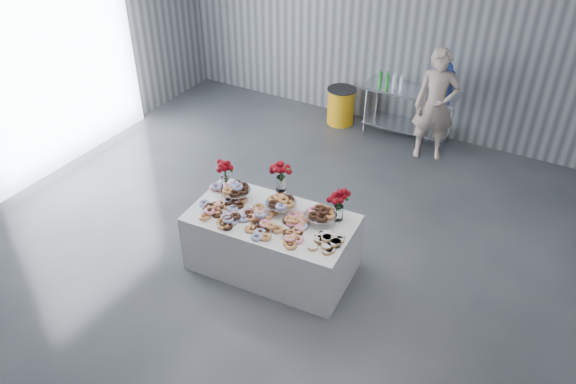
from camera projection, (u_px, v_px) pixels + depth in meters
name	position (u px, v px, depth m)	size (l,w,h in m)	color
ground	(253.00, 277.00, 6.68)	(9.00, 9.00, 0.00)	#333539
room_walls	(222.00, 59.00, 5.35)	(8.04, 9.04, 4.02)	gray
display_table	(272.00, 243.00, 6.62)	(1.90, 1.00, 0.75)	white
prep_table	(409.00, 105.00, 9.10)	(1.50, 0.60, 0.90)	silver
donut_mounds	(269.00, 217.00, 6.35)	(1.80, 0.80, 0.09)	#DDA150
cake_stand_left	(236.00, 189.00, 6.64)	(0.36, 0.36, 0.17)	silver
cake_stand_mid	(281.00, 202.00, 6.42)	(0.36, 0.36, 0.17)	silver
cake_stand_right	(321.00, 213.00, 6.24)	(0.36, 0.36, 0.17)	silver
danish_pile	(327.00, 239.00, 6.00)	(0.48, 0.48, 0.11)	silver
bouquet_left	(225.00, 170.00, 6.69)	(0.26, 0.26, 0.42)	white
bouquet_right	(339.00, 198.00, 6.21)	(0.26, 0.26, 0.42)	white
bouquet_center	(281.00, 174.00, 6.47)	(0.26, 0.26, 0.57)	silver
water_jug	(445.00, 81.00, 8.59)	(0.28, 0.28, 0.55)	blue
drink_bottles	(391.00, 80.00, 8.92)	(0.54, 0.08, 0.27)	#268C33
person	(436.00, 105.00, 8.51)	(0.64, 0.42, 1.76)	#CC8C93
trash_barrel	(341.00, 106.00, 9.75)	(0.50, 0.50, 0.64)	#F4A614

